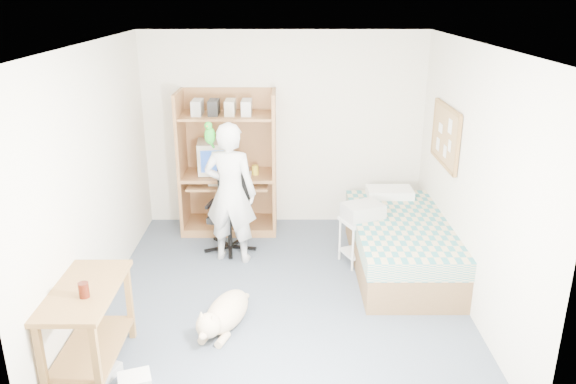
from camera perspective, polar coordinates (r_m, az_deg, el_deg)
The scene contains 21 objects.
floor at distance 5.86m, azimuth -0.48°, elevation -10.35°, with size 4.00×4.00×0.00m, color #4C5A68.
wall_back at distance 7.27m, azimuth -0.43°, elevation 6.32°, with size 3.60×0.02×2.50m, color white.
wall_right at distance 5.63m, azimuth 18.13°, elevation 1.27°, with size 0.02×4.00×2.50m, color white.
wall_left at distance 5.65m, azimuth -19.09°, elevation 1.24°, with size 0.02×4.00×2.50m, color white.
ceiling at distance 5.09m, azimuth -0.57°, elevation 14.79°, with size 3.60×4.00×0.02m, color white.
computer_hutch at distance 7.17m, azimuth -6.04°, elevation 2.45°, with size 1.20×0.63×1.80m.
bed at distance 6.40m, azimuth 11.30°, elevation -5.13°, with size 1.02×2.02×0.66m.
side_desk at distance 4.85m, azimuth -19.65°, elevation -11.85°, with size 0.50×1.00×0.75m.
corkboard at distance 6.40m, azimuth 15.69°, elevation 5.54°, with size 0.04×0.94×0.66m.
office_chair at distance 6.75m, azimuth -5.83°, elevation -2.93°, with size 0.55×0.55×0.98m.
person at distance 6.30m, azimuth -5.88°, elevation -0.11°, with size 0.59×0.39×1.62m, color silver.
parrot at distance 6.14m, azimuth -7.96°, elevation 5.84°, with size 0.12×0.21×0.33m.
dog at distance 5.28m, azimuth -6.48°, elevation -12.16°, with size 0.52×0.93×0.36m.
printer_cart at distance 6.41m, azimuth 7.50°, elevation -4.21°, with size 0.55×0.50×0.53m.
printer at distance 6.31m, azimuth 7.61°, elevation -1.97°, with size 0.42×0.32×0.18m, color #ACACA8.
crt_monitor at distance 7.15m, azimuth -7.44°, elevation 3.60°, with size 0.46×0.48×0.40m.
keyboard at distance 7.07m, azimuth -6.21°, elevation 0.90°, with size 0.45×0.16×0.03m, color beige.
pencil_cup at distance 7.06m, azimuth -3.34°, elevation 2.24°, with size 0.08×0.08×0.12m, color gold.
drink_glass at distance 4.57m, azimuth -20.03°, elevation -9.34°, with size 0.08×0.08×0.12m, color #3E130A.
floor_box_a at distance 4.80m, azimuth -15.32°, elevation -18.06°, with size 0.25×0.20×0.10m, color white.
floor_box_b at distance 4.99m, azimuth -18.06°, elevation -16.94°, with size 0.18×0.22×0.08m, color beige.
Camera 1 is at (0.04, -5.07, 2.94)m, focal length 35.00 mm.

